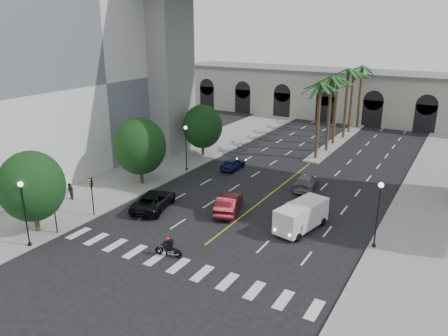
# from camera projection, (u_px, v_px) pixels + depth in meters

# --- Properties ---
(ground) EXTENTS (140.00, 140.00, 0.00)m
(ground) POSITION_uv_depth(u_px,v_px,m) (190.00, 256.00, 32.06)
(ground) COLOR black
(ground) RESTS_ON ground
(sidewalk_left) EXTENTS (8.00, 100.00, 0.15)m
(sidewalk_left) POSITION_uv_depth(u_px,v_px,m) (157.00, 168.00, 51.50)
(sidewalk_left) COLOR gray
(sidewalk_left) RESTS_ON ground
(sidewalk_right) EXTENTS (8.00, 100.00, 0.15)m
(sidewalk_right) POSITION_uv_depth(u_px,v_px,m) (435.00, 223.00, 37.23)
(sidewalk_right) COLOR gray
(sidewalk_right) RESTS_ON ground
(median) EXTENTS (2.00, 24.00, 0.20)m
(median) POSITION_uv_depth(u_px,v_px,m) (338.00, 141.00, 63.25)
(median) COLOR gray
(median) RESTS_ON ground
(building_left) EXTENTS (16.50, 32.50, 20.60)m
(building_left) POSITION_uv_depth(u_px,v_px,m) (56.00, 77.00, 51.52)
(building_left) COLOR silver
(building_left) RESTS_ON ground
(pier_building) EXTENTS (71.00, 10.50, 8.50)m
(pier_building) POSITION_uv_depth(u_px,v_px,m) (368.00, 96.00, 75.90)
(pier_building) COLOR #B8B4A5
(pier_building) RESTS_ON ground
(palm_a) EXTENTS (3.20, 3.20, 10.30)m
(palm_a) POSITION_uv_depth(u_px,v_px,m) (320.00, 87.00, 52.20)
(palm_a) COLOR #47331E
(palm_a) RESTS_ON ground
(palm_b) EXTENTS (3.20, 3.20, 10.60)m
(palm_b) POSITION_uv_depth(u_px,v_px,m) (331.00, 81.00, 55.35)
(palm_b) COLOR #47331E
(palm_b) RESTS_ON ground
(palm_c) EXTENTS (3.20, 3.20, 10.10)m
(palm_c) POSITION_uv_depth(u_px,v_px,m) (338.00, 81.00, 58.93)
(palm_c) COLOR #47331E
(palm_c) RESTS_ON ground
(palm_d) EXTENTS (3.20, 3.20, 10.90)m
(palm_d) POSITION_uv_depth(u_px,v_px,m) (349.00, 73.00, 61.82)
(palm_d) COLOR #47331E
(palm_d) RESTS_ON ground
(palm_e) EXTENTS (3.20, 3.20, 10.40)m
(palm_e) POSITION_uv_depth(u_px,v_px,m) (354.00, 73.00, 65.36)
(palm_e) COLOR #47331E
(palm_e) RESTS_ON ground
(palm_f) EXTENTS (3.20, 3.20, 10.70)m
(palm_f) POSITION_uv_depth(u_px,v_px,m) (362.00, 69.00, 68.42)
(palm_f) COLOR #47331E
(palm_f) RESTS_ON ground
(street_tree_near) EXTENTS (5.20, 5.20, 6.89)m
(street_tree_near) POSITION_uv_depth(u_px,v_px,m) (32.00, 186.00, 34.52)
(street_tree_near) COLOR #382616
(street_tree_near) RESTS_ON ground
(street_tree_mid) EXTENTS (5.44, 5.44, 7.21)m
(street_tree_mid) POSITION_uv_depth(u_px,v_px,m) (140.00, 146.00, 45.14)
(street_tree_mid) COLOR #382616
(street_tree_mid) RESTS_ON ground
(street_tree_far) EXTENTS (5.04, 5.04, 6.68)m
(street_tree_far) POSITION_uv_depth(u_px,v_px,m) (203.00, 127.00, 55.09)
(street_tree_far) COLOR #382616
(street_tree_far) RESTS_ON ground
(lamp_post_left_near) EXTENTS (0.40, 0.40, 5.35)m
(lamp_post_left_near) POSITION_uv_depth(u_px,v_px,m) (24.00, 209.00, 32.37)
(lamp_post_left_near) COLOR black
(lamp_post_left_near) RESTS_ON ground
(lamp_post_left_far) EXTENTS (0.40, 0.40, 5.35)m
(lamp_post_left_far) POSITION_uv_depth(u_px,v_px,m) (186.00, 144.00, 49.62)
(lamp_post_left_far) COLOR black
(lamp_post_left_far) RESTS_ON ground
(lamp_post_right) EXTENTS (0.40, 0.40, 5.35)m
(lamp_post_right) POSITION_uv_depth(u_px,v_px,m) (378.00, 209.00, 32.20)
(lamp_post_right) COLOR black
(lamp_post_right) RESTS_ON ground
(traffic_signal_near) EXTENTS (0.25, 0.18, 3.65)m
(traffic_signal_near) POSITION_uv_depth(u_px,v_px,m) (54.00, 206.00, 34.60)
(traffic_signal_near) COLOR black
(traffic_signal_near) RESTS_ON ground
(traffic_signal_far) EXTENTS (0.25, 0.18, 3.65)m
(traffic_signal_far) POSITION_uv_depth(u_px,v_px,m) (92.00, 190.00, 37.88)
(traffic_signal_far) COLOR black
(traffic_signal_far) RESTS_ON ground
(motorcycle_rider) EXTENTS (2.15, 0.64, 1.56)m
(motorcycle_rider) POSITION_uv_depth(u_px,v_px,m) (169.00, 248.00, 31.86)
(motorcycle_rider) COLOR black
(motorcycle_rider) RESTS_ON ground
(car_a) EXTENTS (3.05, 4.44, 1.40)m
(car_a) POSITION_uv_depth(u_px,v_px,m) (298.00, 207.00, 38.95)
(car_a) COLOR #AFAFB4
(car_a) RESTS_ON ground
(car_b) EXTENTS (3.34, 5.49, 1.71)m
(car_b) POSITION_uv_depth(u_px,v_px,m) (228.00, 203.00, 39.37)
(car_b) COLOR #541017
(car_b) RESTS_ON ground
(car_c) EXTENTS (4.04, 6.23, 1.60)m
(car_c) POSITION_uv_depth(u_px,v_px,m) (154.00, 201.00, 40.12)
(car_c) COLOR black
(car_c) RESTS_ON ground
(car_d) EXTENTS (2.74, 5.25, 1.45)m
(car_d) POSITION_uv_depth(u_px,v_px,m) (306.00, 182.00, 45.04)
(car_d) COLOR slate
(car_d) RESTS_ON ground
(car_e) EXTENTS (1.67, 4.02, 1.36)m
(car_e) POSITION_uv_depth(u_px,v_px,m) (233.00, 164.00, 50.97)
(car_e) COLOR #0F1649
(car_e) RESTS_ON ground
(cargo_van) EXTENTS (3.08, 5.70, 2.30)m
(cargo_van) POSITION_uv_depth(u_px,v_px,m) (301.00, 216.00, 35.81)
(cargo_van) COLOR silver
(cargo_van) RESTS_ON ground
(pedestrian_a) EXTENTS (0.73, 0.59, 1.72)m
(pedestrian_a) POSITION_uv_depth(u_px,v_px,m) (40.00, 198.00, 40.03)
(pedestrian_a) COLOR black
(pedestrian_a) RESTS_ON sidewalk_left
(pedestrian_b) EXTENTS (0.97, 0.86, 1.67)m
(pedestrian_b) POSITION_uv_depth(u_px,v_px,m) (70.00, 192.00, 41.71)
(pedestrian_b) COLOR black
(pedestrian_b) RESTS_ON sidewalk_left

